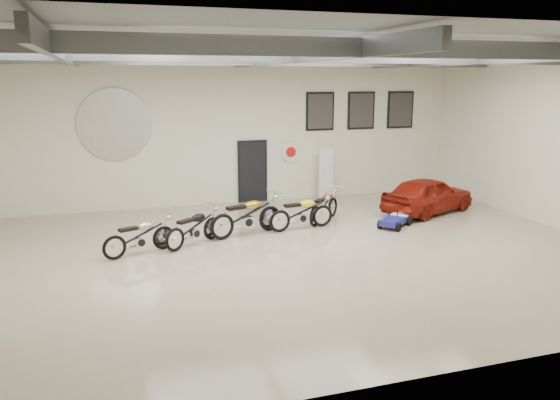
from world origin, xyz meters
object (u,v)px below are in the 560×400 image
object	(u,v)px
motorcycle_red	(324,206)
go_kart	(397,217)
motorcycle_gold	(247,215)
vintage_car	(428,195)
motorcycle_black	(194,227)
motorcycle_silver	(139,235)
motorcycle_yellow	(302,212)
banner_stand	(326,174)

from	to	relation	value
motorcycle_red	go_kart	world-z (taller)	motorcycle_red
motorcycle_gold	motorcycle_red	bearing A→B (deg)	-2.38
motorcycle_gold	motorcycle_red	world-z (taller)	motorcycle_gold
go_kart	vintage_car	size ratio (longest dim) A/B	0.42
motorcycle_black	go_kart	distance (m)	5.96
motorcycle_silver	motorcycle_black	bearing A→B (deg)	-8.35
motorcycle_yellow	go_kart	world-z (taller)	motorcycle_yellow
motorcycle_black	motorcycle_yellow	world-z (taller)	motorcycle_yellow
go_kart	motorcycle_silver	bearing A→B (deg)	145.30
motorcycle_silver	motorcycle_yellow	size ratio (longest dim) A/B	0.94
motorcycle_black	motorcycle_yellow	xyz separation A→B (m)	(3.17, 0.60, 0.02)
motorcycle_black	motorcycle_gold	bearing A→B (deg)	-17.38
motorcycle_silver	motorcycle_gold	size ratio (longest dim) A/B	0.84
banner_stand	motorcycle_red	size ratio (longest dim) A/B	0.99
motorcycle_yellow	vintage_car	size ratio (longest dim) A/B	0.57
motorcycle_silver	motorcycle_gold	distance (m)	3.05
motorcycle_yellow	go_kart	bearing A→B (deg)	-18.91
motorcycle_red	go_kart	xyz separation A→B (m)	(1.83, -1.14, -0.23)
motorcycle_black	motorcycle_yellow	size ratio (longest dim) A/B	0.95
banner_stand	go_kart	distance (m)	4.09
banner_stand	motorcycle_yellow	bearing A→B (deg)	-121.75
banner_stand	motorcycle_yellow	distance (m)	4.11
banner_stand	vintage_car	xyz separation A→B (m)	(2.37, -2.85, -0.34)
banner_stand	motorcycle_gold	bearing A→B (deg)	-136.66
motorcycle_gold	motorcycle_yellow	bearing A→B (deg)	-14.77
banner_stand	motorcycle_red	distance (m)	3.12
motorcycle_gold	motorcycle_red	size ratio (longest dim) A/B	1.18
go_kart	vintage_car	bearing A→B (deg)	-5.26
banner_stand	vintage_car	bearing A→B (deg)	-50.14
go_kart	motorcycle_gold	bearing A→B (deg)	136.54
motorcycle_yellow	go_kart	size ratio (longest dim) A/B	1.37
motorcycle_silver	motorcycle_red	xyz separation A→B (m)	(5.52, 1.58, 0.01)
motorcycle_gold	vintage_car	world-z (taller)	vintage_car
motorcycle_black	motorcycle_yellow	bearing A→B (deg)	-24.80
motorcycle_silver	motorcycle_red	distance (m)	5.74
banner_stand	motorcycle_yellow	world-z (taller)	banner_stand
banner_stand	motorcycle_black	xyz separation A→B (m)	(-5.34, -4.07, -0.44)
banner_stand	motorcycle_red	world-z (taller)	banner_stand
banner_stand	motorcycle_red	xyz separation A→B (m)	(-1.21, -2.84, -0.44)
motorcycle_yellow	banner_stand	bearing A→B (deg)	49.57
motorcycle_red	motorcycle_silver	bearing A→B (deg)	152.14
motorcycle_red	motorcycle_gold	bearing A→B (deg)	151.88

